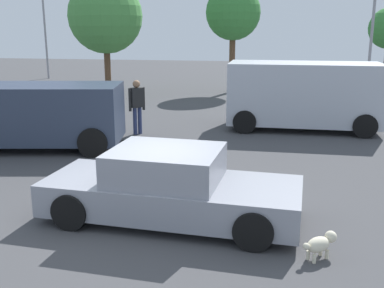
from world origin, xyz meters
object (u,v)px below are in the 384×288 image
(dog, at_px, (321,243))
(pedestrian, at_px, (137,102))
(light_post_mid, at_px, (43,4))
(sedan_foreground, at_px, (170,188))
(suv_dark, at_px, (35,114))
(van_white, at_px, (303,94))

(dog, xyz_separation_m, pedestrian, (-5.12, 7.47, 0.80))
(light_post_mid, bearing_deg, sedan_foreground, -57.89)
(pedestrian, xyz_separation_m, light_post_mid, (-10.86, 14.97, 3.82))
(suv_dark, xyz_separation_m, light_post_mid, (-8.57, 17.22, 3.86))
(dog, xyz_separation_m, suv_dark, (-7.41, 5.22, 0.76))
(sedan_foreground, xyz_separation_m, van_white, (2.67, 8.20, 0.61))
(light_post_mid, bearing_deg, dog, -54.55)
(suv_dark, xyz_separation_m, pedestrian, (2.29, 2.25, 0.04))
(pedestrian, bearing_deg, sedan_foreground, 158.77)
(dog, height_order, pedestrian, pedestrian)
(sedan_foreground, xyz_separation_m, light_post_mid, (-13.44, 21.42, 4.27))
(dog, distance_m, van_white, 9.26)
(dog, xyz_separation_m, van_white, (0.14, 9.21, 0.96))
(van_white, height_order, light_post_mid, light_post_mid)
(dog, height_order, light_post_mid, light_post_mid)
(dog, relative_size, suv_dark, 0.10)
(pedestrian, distance_m, light_post_mid, 18.88)
(sedan_foreground, distance_m, pedestrian, 6.97)
(dog, relative_size, pedestrian, 0.30)
(pedestrian, bearing_deg, van_white, -114.71)
(sedan_foreground, distance_m, dog, 2.75)
(van_white, bearing_deg, suv_dark, 27.74)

